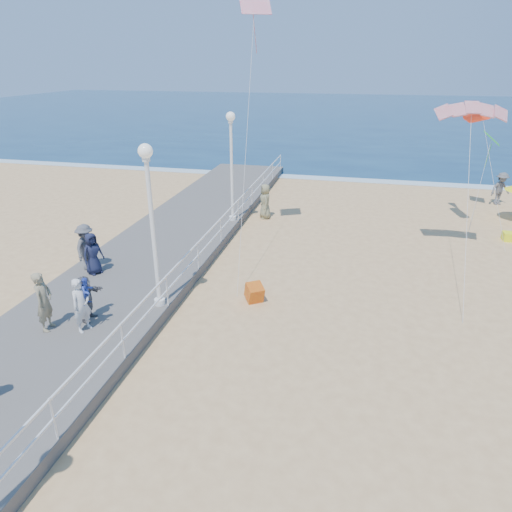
% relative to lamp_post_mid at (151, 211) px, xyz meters
% --- Properties ---
extents(ground, '(160.00, 160.00, 0.00)m').
position_rel_lamp_post_mid_xyz_m(ground, '(5.35, 0.00, -3.66)').
color(ground, '#DEB274').
rests_on(ground, ground).
extents(ocean, '(160.00, 90.00, 0.05)m').
position_rel_lamp_post_mid_xyz_m(ocean, '(5.35, 65.00, -3.65)').
color(ocean, '#0D2D50').
rests_on(ocean, ground).
extents(surf_line, '(160.00, 1.20, 0.04)m').
position_rel_lamp_post_mid_xyz_m(surf_line, '(5.35, 20.50, -3.63)').
color(surf_line, white).
rests_on(surf_line, ground).
extents(boardwalk, '(5.00, 44.00, 0.40)m').
position_rel_lamp_post_mid_xyz_m(boardwalk, '(-2.15, 0.00, -3.46)').
color(boardwalk, slate).
rests_on(boardwalk, ground).
extents(railing, '(0.05, 42.00, 0.55)m').
position_rel_lamp_post_mid_xyz_m(railing, '(0.30, 0.00, -2.41)').
color(railing, white).
rests_on(railing, boardwalk).
extents(lamp_post_mid, '(0.44, 0.44, 5.32)m').
position_rel_lamp_post_mid_xyz_m(lamp_post_mid, '(0.00, 0.00, 0.00)').
color(lamp_post_mid, white).
rests_on(lamp_post_mid, boardwalk).
extents(lamp_post_far, '(0.44, 0.44, 5.32)m').
position_rel_lamp_post_mid_xyz_m(lamp_post_far, '(0.00, 9.00, 0.00)').
color(lamp_post_far, white).
rests_on(lamp_post_far, boardwalk).
extents(woman_holding_toddler, '(0.57, 0.71, 1.71)m').
position_rel_lamp_post_mid_xyz_m(woman_holding_toddler, '(-1.54, -1.97, -2.41)').
color(woman_holding_toddler, silver).
rests_on(woman_holding_toddler, boardwalk).
extents(toddler_held, '(0.43, 0.49, 0.85)m').
position_rel_lamp_post_mid_xyz_m(toddler_held, '(-1.39, -1.82, -1.99)').
color(toddler_held, blue).
rests_on(toddler_held, boardwalk).
extents(spectator_2, '(0.76, 1.23, 1.83)m').
position_rel_lamp_post_mid_xyz_m(spectator_2, '(-3.87, 2.00, -2.34)').
color(spectator_2, '#515155').
rests_on(spectator_2, boardwalk).
extents(spectator_4, '(0.83, 0.94, 1.63)m').
position_rel_lamp_post_mid_xyz_m(spectator_4, '(-3.42, 1.71, -2.45)').
color(spectator_4, '#181C36').
rests_on(spectator_4, boardwalk).
extents(spectator_5, '(0.46, 1.40, 1.50)m').
position_rel_lamp_post_mid_xyz_m(spectator_5, '(-1.77, -1.40, -2.51)').
color(spectator_5, '#58575C').
rests_on(spectator_5, boardwalk).
extents(spectator_6, '(0.54, 0.74, 1.88)m').
position_rel_lamp_post_mid_xyz_m(spectator_6, '(-2.66, -2.17, -2.32)').
color(spectator_6, gray).
rests_on(spectator_6, boardwalk).
extents(beach_walker_a, '(1.43, 1.24, 1.92)m').
position_rel_lamp_post_mid_xyz_m(beach_walker_a, '(14.28, 16.43, -2.70)').
color(beach_walker_a, '#55565A').
rests_on(beach_walker_a, ground).
extents(beach_walker_c, '(0.89, 1.07, 1.88)m').
position_rel_lamp_post_mid_xyz_m(beach_walker_c, '(1.31, 10.83, -2.72)').
color(beach_walker_c, '#83805B').
rests_on(beach_walker_c, ground).
extents(box_kite, '(0.85, 0.90, 0.74)m').
position_rel_lamp_post_mid_xyz_m(box_kite, '(2.89, 1.59, -3.36)').
color(box_kite, red).
rests_on(box_kite, ground).
extents(beach_chair_right, '(0.55, 0.55, 0.40)m').
position_rel_lamp_post_mid_xyz_m(beach_chair_right, '(13.33, 10.17, -3.46)').
color(beach_chair_right, '#F4FF1A').
rests_on(beach_chair_right, ground).
extents(kite_parafoil, '(2.68, 0.94, 0.65)m').
position_rel_lamp_post_mid_xyz_m(kite_parafoil, '(10.15, 7.45, 2.60)').
color(kite_parafoil, red).
extents(kite_windsock, '(1.06, 2.98, 1.15)m').
position_rel_lamp_post_mid_xyz_m(kite_windsock, '(11.29, 11.41, 1.92)').
color(kite_windsock, '#FF3115').
extents(kite_diamond_green, '(1.00, 1.19, 0.68)m').
position_rel_lamp_post_mid_xyz_m(kite_diamond_green, '(12.98, 15.33, 0.34)').
color(kite_diamond_green, green).
extents(kite_diamond_redwhite, '(1.42, 1.23, 0.92)m').
position_rel_lamp_post_mid_xyz_m(kite_diamond_redwhite, '(1.58, 7.25, 6.34)').
color(kite_diamond_redwhite, '#D01847').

